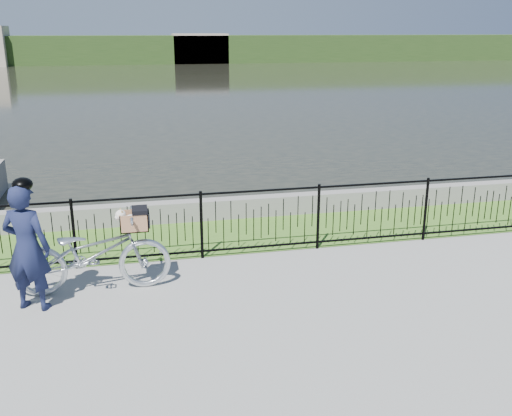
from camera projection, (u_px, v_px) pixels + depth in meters
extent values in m
plane|color=gray|center=(286.00, 294.00, 8.19)|extent=(120.00, 120.00, 0.00)
cube|color=#457123|center=(249.00, 233.00, 10.61)|extent=(60.00, 2.00, 0.01)
plane|color=#26271D|center=(159.00, 85.00, 38.94)|extent=(120.00, 120.00, 0.00)
cube|color=slate|center=(239.00, 207.00, 11.48)|extent=(60.00, 0.30, 0.40)
cube|color=#284219|center=(145.00, 49.00, 63.66)|extent=(120.00, 6.00, 3.00)
cube|color=#A49584|center=(200.00, 49.00, 63.45)|extent=(6.00, 3.00, 3.20)
imported|color=silver|center=(92.00, 254.00, 8.12)|extent=(2.20, 0.77, 1.15)
cube|color=black|center=(135.00, 230.00, 8.15)|extent=(0.38, 0.18, 0.02)
cube|color=#9F6D49|center=(135.00, 229.00, 8.15)|extent=(0.40, 0.30, 0.01)
cube|color=#9F6D49|center=(134.00, 218.00, 8.24)|extent=(0.40, 0.01, 0.26)
cube|color=#9F6D49|center=(134.00, 224.00, 7.98)|extent=(0.40, 0.01, 0.26)
cube|color=#9F6D49|center=(148.00, 220.00, 8.15)|extent=(0.02, 0.30, 0.26)
cube|color=#9F6D49|center=(120.00, 222.00, 8.07)|extent=(0.01, 0.30, 0.26)
cube|color=black|center=(140.00, 210.00, 8.08)|extent=(0.22, 0.32, 0.06)
cube|color=black|center=(149.00, 218.00, 8.14)|extent=(0.02, 0.32, 0.21)
ellipsoid|color=silver|center=(133.00, 221.00, 8.11)|extent=(0.31, 0.22, 0.20)
sphere|color=silver|center=(121.00, 215.00, 8.02)|extent=(0.15, 0.15, 0.15)
sphere|color=silver|center=(117.00, 218.00, 8.00)|extent=(0.07, 0.07, 0.07)
sphere|color=black|center=(115.00, 218.00, 7.99)|extent=(0.02, 0.02, 0.02)
cone|color=olive|center=(120.00, 210.00, 8.06)|extent=(0.06, 0.08, 0.08)
cone|color=olive|center=(122.00, 212.00, 7.97)|extent=(0.06, 0.08, 0.08)
imported|color=#141938|center=(27.00, 248.00, 7.52)|extent=(0.75, 0.62, 1.75)
ellipsoid|color=black|center=(19.00, 185.00, 7.26)|extent=(0.26, 0.29, 0.18)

